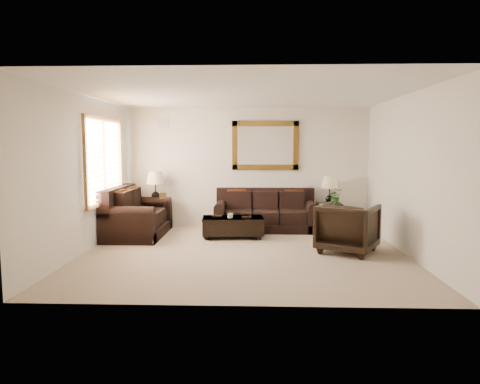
{
  "coord_description": "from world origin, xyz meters",
  "views": [
    {
      "loc": [
        0.19,
        -7.24,
        1.82
      ],
      "look_at": [
        -0.08,
        0.6,
        0.99
      ],
      "focal_mm": 32.0,
      "sensor_mm": 36.0,
      "label": 1
    }
  ],
  "objects_px": {
    "sofa": "(265,215)",
    "loveseat": "(135,218)",
    "armchair": "(348,225)",
    "end_table_right": "(329,195)",
    "end_table_left": "(156,191)",
    "coffee_table": "(233,225)"
  },
  "relations": [
    {
      "from": "loveseat",
      "to": "armchair",
      "type": "bearing_deg",
      "value": -107.02
    },
    {
      "from": "loveseat",
      "to": "sofa",
      "type": "bearing_deg",
      "value": -74.76
    },
    {
      "from": "loveseat",
      "to": "armchair",
      "type": "xyz_separation_m",
      "value": [
        4.06,
        -1.24,
        0.1
      ]
    },
    {
      "from": "end_table_right",
      "to": "coffee_table",
      "type": "bearing_deg",
      "value": -155.08
    },
    {
      "from": "coffee_table",
      "to": "armchair",
      "type": "bearing_deg",
      "value": -32.96
    },
    {
      "from": "loveseat",
      "to": "end_table_left",
      "type": "xyz_separation_m",
      "value": [
        0.24,
        0.83,
        0.46
      ]
    },
    {
      "from": "end_table_left",
      "to": "coffee_table",
      "type": "relative_size",
      "value": 1.01
    },
    {
      "from": "loveseat",
      "to": "end_table_left",
      "type": "distance_m",
      "value": 0.98
    },
    {
      "from": "armchair",
      "to": "end_table_right",
      "type": "bearing_deg",
      "value": -61.51
    },
    {
      "from": "sofa",
      "to": "end_table_left",
      "type": "relative_size",
      "value": 1.72
    },
    {
      "from": "end_table_left",
      "to": "sofa",
      "type": "bearing_deg",
      "value": -2.38
    },
    {
      "from": "sofa",
      "to": "loveseat",
      "type": "height_order",
      "value": "loveseat"
    },
    {
      "from": "sofa",
      "to": "coffee_table",
      "type": "xyz_separation_m",
      "value": [
        -0.67,
        -0.84,
        -0.07
      ]
    },
    {
      "from": "sofa",
      "to": "coffee_table",
      "type": "distance_m",
      "value": 1.08
    },
    {
      "from": "end_table_right",
      "to": "end_table_left",
      "type": "bearing_deg",
      "value": -179.63
    },
    {
      "from": "armchair",
      "to": "sofa",
      "type": "bearing_deg",
      "value": -25.68
    },
    {
      "from": "sofa",
      "to": "end_table_right",
      "type": "bearing_deg",
      "value": 5.13
    },
    {
      "from": "loveseat",
      "to": "armchair",
      "type": "height_order",
      "value": "loveseat"
    },
    {
      "from": "end_table_right",
      "to": "armchair",
      "type": "distance_m",
      "value": 2.12
    },
    {
      "from": "end_table_left",
      "to": "armchair",
      "type": "xyz_separation_m",
      "value": [
        3.82,
        -2.08,
        -0.36
      ]
    },
    {
      "from": "end_table_left",
      "to": "coffee_table",
      "type": "xyz_separation_m",
      "value": [
        1.78,
        -0.94,
        -0.57
      ]
    },
    {
      "from": "sofa",
      "to": "loveseat",
      "type": "xyz_separation_m",
      "value": [
        -2.69,
        -0.73,
        0.05
      ]
    }
  ]
}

